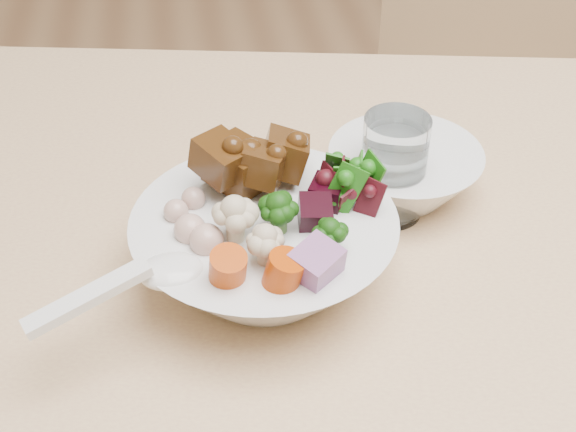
# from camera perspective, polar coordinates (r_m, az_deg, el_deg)

# --- Properties ---
(chair_far) EXTENTS (0.53, 0.53, 0.94)m
(chair_far) POSITION_cam_1_polar(r_m,az_deg,el_deg) (1.51, 14.39, 7.32)
(chair_far) COLOR tan
(chair_far) RESTS_ON ground
(food_bowl) EXTENTS (0.24, 0.24, 0.13)m
(food_bowl) POSITION_cam_1_polar(r_m,az_deg,el_deg) (0.72, -1.54, -1.99)
(food_bowl) COLOR white
(food_bowl) RESTS_ON dining_table
(soup_spoon) EXTENTS (0.15, 0.09, 0.03)m
(soup_spoon) POSITION_cam_1_polar(r_m,az_deg,el_deg) (0.65, -9.73, -4.34)
(soup_spoon) COLOR white
(soup_spoon) RESTS_ON food_bowl
(water_glass) EXTENTS (0.06, 0.06, 0.11)m
(water_glass) POSITION_cam_1_polar(r_m,az_deg,el_deg) (0.80, 7.48, 3.18)
(water_glass) COLOR white
(water_glass) RESTS_ON dining_table
(side_bowl) EXTENTS (0.16, 0.16, 0.05)m
(side_bowl) POSITION_cam_1_polar(r_m,az_deg,el_deg) (0.84, 8.25, 3.05)
(side_bowl) COLOR white
(side_bowl) RESTS_ON dining_table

